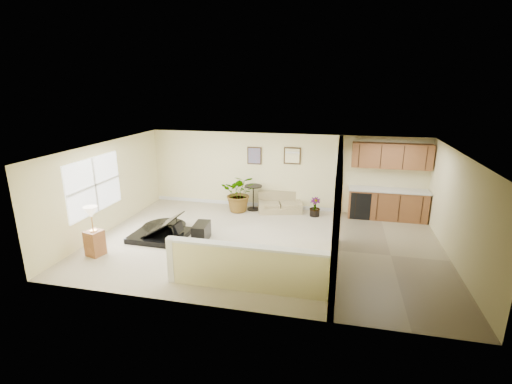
% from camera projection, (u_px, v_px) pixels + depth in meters
% --- Properties ---
extents(floor, '(9.00, 9.00, 0.00)m').
position_uv_depth(floor, '(264.00, 244.00, 9.68)').
color(floor, tan).
rests_on(floor, ground).
extents(back_wall, '(9.00, 0.04, 2.50)m').
position_uv_depth(back_wall, '(283.00, 172.00, 12.13)').
color(back_wall, beige).
rests_on(back_wall, floor).
extents(front_wall, '(9.00, 0.04, 2.50)m').
position_uv_depth(front_wall, '(230.00, 247.00, 6.52)').
color(front_wall, beige).
rests_on(front_wall, floor).
extents(left_wall, '(0.04, 6.00, 2.50)m').
position_uv_depth(left_wall, '(106.00, 187.00, 10.29)').
color(left_wall, beige).
rests_on(left_wall, floor).
extents(right_wall, '(0.04, 6.00, 2.50)m').
position_uv_depth(right_wall, '(459.00, 211.00, 8.36)').
color(right_wall, beige).
rests_on(right_wall, floor).
extents(ceiling, '(9.00, 6.00, 0.04)m').
position_uv_depth(ceiling, '(265.00, 149.00, 8.98)').
color(ceiling, white).
rests_on(ceiling, back_wall).
extents(kitchen_vinyl, '(2.70, 6.00, 0.01)m').
position_uv_depth(kitchen_vinyl, '(391.00, 256.00, 9.00)').
color(kitchen_vinyl, gray).
rests_on(kitchen_vinyl, floor).
extents(interior_partition, '(0.18, 5.99, 2.50)m').
position_uv_depth(interior_partition, '(337.00, 201.00, 9.19)').
color(interior_partition, beige).
rests_on(interior_partition, floor).
extents(pony_half_wall, '(3.42, 0.22, 1.00)m').
position_uv_depth(pony_half_wall, '(245.00, 267.00, 7.36)').
color(pony_half_wall, beige).
rests_on(pony_half_wall, floor).
extents(left_window, '(0.05, 2.15, 1.45)m').
position_uv_depth(left_window, '(94.00, 185.00, 9.76)').
color(left_window, white).
rests_on(left_window, left_wall).
extents(wall_art_left, '(0.48, 0.04, 0.58)m').
position_uv_depth(wall_art_left, '(254.00, 156.00, 12.17)').
color(wall_art_left, '#392814').
rests_on(wall_art_left, back_wall).
extents(wall_mirror, '(0.55, 0.04, 0.55)m').
position_uv_depth(wall_mirror, '(292.00, 156.00, 11.89)').
color(wall_mirror, '#392814').
rests_on(wall_mirror, back_wall).
extents(kitchen_cabinets, '(2.36, 0.65, 2.33)m').
position_uv_depth(kitchen_cabinets, '(385.00, 191.00, 11.31)').
color(kitchen_cabinets, '#9B5A32').
rests_on(kitchen_cabinets, floor).
extents(piano, '(1.72, 1.77, 1.35)m').
position_uv_depth(piano, '(160.00, 216.00, 10.03)').
color(piano, black).
rests_on(piano, floor).
extents(piano_bench, '(0.42, 0.73, 0.47)m').
position_uv_depth(piano_bench, '(201.00, 232.00, 9.84)').
color(piano_bench, black).
rests_on(piano_bench, floor).
extents(loveseat, '(1.59, 1.14, 0.79)m').
position_uv_depth(loveseat, '(280.00, 202.00, 12.12)').
color(loveseat, tan).
rests_on(loveseat, floor).
extents(accent_table, '(0.57, 0.57, 0.83)m').
position_uv_depth(accent_table, '(253.00, 194.00, 12.17)').
color(accent_table, black).
rests_on(accent_table, floor).
extents(palm_plant, '(1.24, 1.12, 1.24)m').
position_uv_depth(palm_plant, '(240.00, 193.00, 12.00)').
color(palm_plant, black).
rests_on(palm_plant, floor).
extents(small_plant, '(0.36, 0.36, 0.60)m').
position_uv_depth(small_plant, '(315.00, 208.00, 11.66)').
color(small_plant, black).
rests_on(small_plant, floor).
extents(lamp_stand, '(0.44, 0.44, 1.24)m').
position_uv_depth(lamp_stand, '(94.00, 235.00, 8.91)').
color(lamp_stand, '#9B5A32').
rests_on(lamp_stand, floor).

